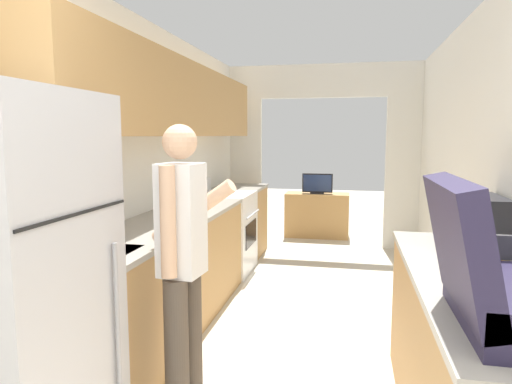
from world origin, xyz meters
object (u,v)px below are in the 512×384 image
(refrigerator, at_px, (11,300))
(person, at_px, (182,264))
(suitcase, at_px, (506,284))
(microwave, at_px, (473,220))
(tv_cabinet, at_px, (317,215))
(book_stack, at_px, (473,262))
(television, at_px, (317,184))
(range_oven, at_px, (224,232))

(refrigerator, height_order, person, refrigerator)
(suitcase, distance_m, microwave, 1.27)
(refrigerator, relative_size, person, 1.08)
(person, height_order, suitcase, person)
(tv_cabinet, bearing_deg, person, -94.72)
(refrigerator, height_order, book_stack, refrigerator)
(person, bearing_deg, television, 0.88)
(person, relative_size, microwave, 3.44)
(suitcase, xyz_separation_m, microwave, (0.20, 1.26, -0.00))
(range_oven, height_order, person, person)
(refrigerator, relative_size, microwave, 3.70)
(book_stack, bearing_deg, suitcase, -95.26)
(book_stack, height_order, tv_cabinet, book_stack)
(range_oven, xyz_separation_m, tv_cabinet, (0.91, 2.02, -0.12))
(suitcase, xyz_separation_m, book_stack, (0.06, 0.66, -0.10))
(range_oven, relative_size, microwave, 2.22)
(range_oven, height_order, microwave, microwave)
(range_oven, xyz_separation_m, book_stack, (1.98, -2.61, 0.49))
(book_stack, bearing_deg, person, -178.35)
(range_oven, xyz_separation_m, suitcase, (1.91, -3.27, 0.59))
(refrigerator, distance_m, television, 5.38)
(refrigerator, height_order, suitcase, refrigerator)
(tv_cabinet, bearing_deg, television, -90.00)
(person, distance_m, television, 4.65)
(range_oven, bearing_deg, refrigerator, -89.59)
(refrigerator, bearing_deg, range_oven, 90.41)
(book_stack, xyz_separation_m, television, (-1.07, 4.59, -0.12))
(range_oven, distance_m, suitcase, 3.83)
(refrigerator, bearing_deg, book_stack, 20.09)
(refrigerator, bearing_deg, television, 80.56)
(book_stack, bearing_deg, refrigerator, -159.91)
(suitcase, relative_size, microwave, 1.34)
(television, bearing_deg, microwave, -73.16)
(book_stack, bearing_deg, microwave, 77.12)
(refrigerator, xyz_separation_m, suitcase, (1.89, 0.06, 0.18))
(microwave, bearing_deg, book_stack, -102.88)
(tv_cabinet, bearing_deg, refrigerator, -99.37)
(person, xyz_separation_m, book_stack, (1.46, 0.04, 0.09))
(person, relative_size, suitcase, 2.57)
(person, xyz_separation_m, suitcase, (1.40, -0.61, 0.19))
(microwave, distance_m, book_stack, 0.63)
(suitcase, height_order, television, suitcase)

